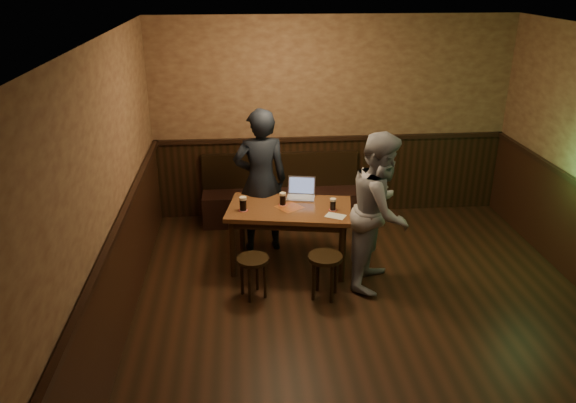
% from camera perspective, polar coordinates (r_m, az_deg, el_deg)
% --- Properties ---
extents(room, '(5.04, 6.04, 2.84)m').
position_cam_1_polar(room, '(5.43, 9.09, -1.04)').
color(room, black).
rests_on(room, ground).
extents(bench, '(2.20, 0.50, 0.95)m').
position_cam_1_polar(bench, '(7.97, -0.71, 0.22)').
color(bench, black).
rests_on(bench, ground).
extents(pub_table, '(1.55, 1.05, 0.77)m').
position_cam_1_polar(pub_table, '(6.61, 0.15, -1.38)').
color(pub_table, '#552F18').
rests_on(pub_table, ground).
extents(stool_left, '(0.45, 0.45, 0.47)m').
position_cam_1_polar(stool_left, '(6.12, -3.57, -6.53)').
color(stool_left, black).
rests_on(stool_left, ground).
extents(stool_right, '(0.49, 0.49, 0.50)m').
position_cam_1_polar(stool_right, '(6.10, 3.78, -6.35)').
color(stool_right, black).
rests_on(stool_right, ground).
extents(pint_left, '(0.11, 0.11, 0.17)m').
position_cam_1_polar(pint_left, '(6.47, -4.59, -0.22)').
color(pint_left, red).
rests_on(pint_left, pub_table).
extents(pint_mid, '(0.10, 0.10, 0.16)m').
position_cam_1_polar(pint_mid, '(6.60, -0.54, 0.28)').
color(pint_mid, red).
rests_on(pint_mid, pub_table).
extents(pint_right, '(0.09, 0.09, 0.14)m').
position_cam_1_polar(pint_right, '(6.48, 4.59, -0.28)').
color(pint_right, red).
rests_on(pint_right, pub_table).
extents(laptop, '(0.38, 0.33, 0.24)m').
position_cam_1_polar(laptop, '(6.84, 1.34, 0.96)').
color(laptop, silver).
rests_on(laptop, pub_table).
extents(menu, '(0.27, 0.24, 0.00)m').
position_cam_1_polar(menu, '(6.35, 4.84, -1.47)').
color(menu, silver).
rests_on(menu, pub_table).
extents(person_suit, '(0.71, 0.51, 1.84)m').
position_cam_1_polar(person_suit, '(6.94, -2.79, 2.09)').
color(person_suit, black).
rests_on(person_suit, ground).
extents(person_grey, '(0.98, 1.07, 1.78)m').
position_cam_1_polar(person_grey, '(6.25, 9.38, -0.92)').
color(person_grey, gray).
rests_on(person_grey, ground).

